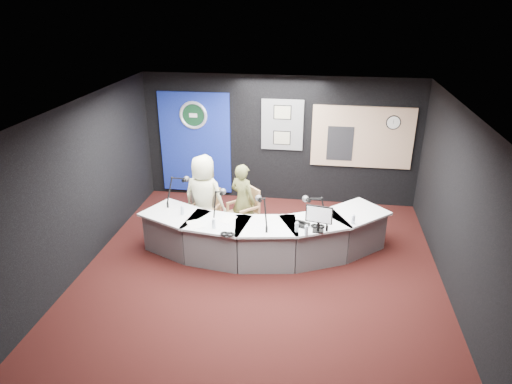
# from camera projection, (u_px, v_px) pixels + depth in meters

# --- Properties ---
(ground) EXTENTS (6.00, 6.00, 0.00)m
(ground) POSITION_uv_depth(u_px,v_px,m) (261.00, 270.00, 7.80)
(ground) COLOR black
(ground) RESTS_ON ground
(ceiling) EXTENTS (6.00, 6.00, 0.02)m
(ceiling) POSITION_uv_depth(u_px,v_px,m) (262.00, 108.00, 6.68)
(ceiling) COLOR silver
(ceiling) RESTS_ON ground
(wall_back) EXTENTS (6.00, 0.02, 2.80)m
(wall_back) POSITION_uv_depth(u_px,v_px,m) (280.00, 140.00, 9.96)
(wall_back) COLOR black
(wall_back) RESTS_ON ground
(wall_front) EXTENTS (6.00, 0.02, 2.80)m
(wall_front) POSITION_uv_depth(u_px,v_px,m) (220.00, 317.00, 4.52)
(wall_front) COLOR black
(wall_front) RESTS_ON ground
(wall_left) EXTENTS (0.02, 6.00, 2.80)m
(wall_left) POSITION_uv_depth(u_px,v_px,m) (84.00, 185.00, 7.64)
(wall_left) COLOR black
(wall_left) RESTS_ON ground
(wall_right) EXTENTS (0.02, 6.00, 2.80)m
(wall_right) POSITION_uv_depth(u_px,v_px,m) (459.00, 207.00, 6.84)
(wall_right) COLOR black
(wall_right) RESTS_ON ground
(broadcast_desk) EXTENTS (4.50, 1.90, 0.75)m
(broadcast_desk) POSITION_uv_depth(u_px,v_px,m) (262.00, 235.00, 8.15)
(broadcast_desk) COLOR silver
(broadcast_desk) RESTS_ON ground
(backdrop_panel) EXTENTS (1.60, 0.05, 2.30)m
(backdrop_panel) POSITION_uv_depth(u_px,v_px,m) (195.00, 143.00, 10.24)
(backdrop_panel) COLOR navy
(backdrop_panel) RESTS_ON wall_back
(agency_seal) EXTENTS (0.63, 0.07, 0.63)m
(agency_seal) POSITION_uv_depth(u_px,v_px,m) (193.00, 115.00, 9.95)
(agency_seal) COLOR silver
(agency_seal) RESTS_ON backdrop_panel
(seal_center) EXTENTS (0.48, 0.01, 0.48)m
(seal_center) POSITION_uv_depth(u_px,v_px,m) (193.00, 115.00, 9.95)
(seal_center) COLOR #0E331B
(seal_center) RESTS_ON backdrop_panel
(pinboard) EXTENTS (0.90, 0.04, 1.10)m
(pinboard) POSITION_uv_depth(u_px,v_px,m) (282.00, 125.00, 9.78)
(pinboard) COLOR slate
(pinboard) RESTS_ON wall_back
(framed_photo_upper) EXTENTS (0.34, 0.02, 0.27)m
(framed_photo_upper) POSITION_uv_depth(u_px,v_px,m) (282.00, 112.00, 9.64)
(framed_photo_upper) COLOR gray
(framed_photo_upper) RESTS_ON pinboard
(framed_photo_lower) EXTENTS (0.34, 0.02, 0.27)m
(framed_photo_lower) POSITION_uv_depth(u_px,v_px,m) (282.00, 138.00, 9.87)
(framed_photo_lower) COLOR gray
(framed_photo_lower) RESTS_ON pinboard
(booth_window_frame) EXTENTS (2.12, 0.06, 1.32)m
(booth_window_frame) POSITION_uv_depth(u_px,v_px,m) (362.00, 137.00, 9.64)
(booth_window_frame) COLOR tan
(booth_window_frame) RESTS_ON wall_back
(booth_glow) EXTENTS (2.00, 0.02, 1.20)m
(booth_glow) POSITION_uv_depth(u_px,v_px,m) (362.00, 137.00, 9.63)
(booth_glow) COLOR #FFEAA1
(booth_glow) RESTS_ON booth_window_frame
(equipment_rack) EXTENTS (0.55, 0.02, 0.75)m
(equipment_rack) POSITION_uv_depth(u_px,v_px,m) (340.00, 144.00, 9.73)
(equipment_rack) COLOR black
(equipment_rack) RESTS_ON booth_window_frame
(wall_clock) EXTENTS (0.28, 0.01, 0.28)m
(wall_clock) POSITION_uv_depth(u_px,v_px,m) (393.00, 123.00, 9.39)
(wall_clock) COLOR white
(wall_clock) RESTS_ON booth_window_frame
(armchair_left) EXTENTS (0.60, 0.60, 0.90)m
(armchair_left) POSITION_uv_depth(u_px,v_px,m) (205.00, 215.00, 8.72)
(armchair_left) COLOR #AD7B4F
(armchair_left) RESTS_ON ground
(armchair_right) EXTENTS (0.79, 0.79, 1.00)m
(armchair_right) POSITION_uv_depth(u_px,v_px,m) (243.00, 211.00, 8.76)
(armchair_right) COLOR #AD7B4F
(armchair_right) RESTS_ON ground
(draped_jacket) EXTENTS (0.51, 0.20, 0.70)m
(draped_jacket) POSITION_uv_depth(u_px,v_px,m) (204.00, 202.00, 8.88)
(draped_jacket) COLOR #676057
(draped_jacket) RESTS_ON armchair_left
(person_man) EXTENTS (0.89, 0.67, 1.65)m
(person_man) POSITION_uv_depth(u_px,v_px,m) (204.00, 197.00, 8.57)
(person_man) COLOR beige
(person_man) RESTS_ON ground
(person_woman) EXTENTS (0.63, 0.55, 1.46)m
(person_woman) POSITION_uv_depth(u_px,v_px,m) (243.00, 201.00, 8.66)
(person_woman) COLOR brown
(person_woman) RESTS_ON ground
(computer_monitor) EXTENTS (0.41, 0.09, 0.28)m
(computer_monitor) POSITION_uv_depth(u_px,v_px,m) (319.00, 214.00, 7.37)
(computer_monitor) COLOR black
(computer_monitor) RESTS_ON broadcast_desk
(desk_phone) EXTENTS (0.26, 0.23, 0.05)m
(desk_phone) POSITION_uv_depth(u_px,v_px,m) (302.00, 225.00, 7.66)
(desk_phone) COLOR black
(desk_phone) RESTS_ON broadcast_desk
(headphones_near) EXTENTS (0.21, 0.21, 0.04)m
(headphones_near) POSITION_uv_depth(u_px,v_px,m) (318.00, 226.00, 7.63)
(headphones_near) COLOR black
(headphones_near) RESTS_ON broadcast_desk
(headphones_far) EXTENTS (0.19, 0.19, 0.03)m
(headphones_far) POSITION_uv_depth(u_px,v_px,m) (227.00, 234.00, 7.38)
(headphones_far) COLOR black
(headphones_far) RESTS_ON broadcast_desk
(paper_stack) EXTENTS (0.37, 0.40, 0.00)m
(paper_stack) POSITION_uv_depth(u_px,v_px,m) (195.00, 224.00, 7.72)
(paper_stack) COLOR white
(paper_stack) RESTS_ON broadcast_desk
(notepad) EXTENTS (0.30, 0.36, 0.00)m
(notepad) POSITION_uv_depth(u_px,v_px,m) (228.00, 219.00, 7.90)
(notepad) COLOR white
(notepad) RESTS_ON broadcast_desk
(boom_mic_a) EXTENTS (0.32, 0.71, 0.60)m
(boom_mic_a) POSITION_uv_depth(u_px,v_px,m) (177.00, 186.00, 8.47)
(boom_mic_a) COLOR black
(boom_mic_a) RESTS_ON broadcast_desk
(boom_mic_b) EXTENTS (0.16, 0.74, 0.60)m
(boom_mic_b) POSITION_uv_depth(u_px,v_px,m) (218.00, 201.00, 7.89)
(boom_mic_b) COLOR black
(boom_mic_b) RESTS_ON broadcast_desk
(boom_mic_c) EXTENTS (0.34, 0.70, 0.60)m
(boom_mic_c) POSITION_uv_depth(u_px,v_px,m) (262.00, 208.00, 7.63)
(boom_mic_c) COLOR black
(boom_mic_c) RESTS_ON broadcast_desk
(boom_mic_d) EXTENTS (0.51, 0.60, 0.60)m
(boom_mic_d) POSITION_uv_depth(u_px,v_px,m) (316.00, 208.00, 7.64)
(boom_mic_d) COLOR black
(boom_mic_d) RESTS_ON broadcast_desk
(water_bottles) EXTENTS (3.03, 0.59, 0.18)m
(water_bottles) POSITION_uv_depth(u_px,v_px,m) (265.00, 220.00, 7.70)
(water_bottles) COLOR silver
(water_bottles) RESTS_ON broadcast_desk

